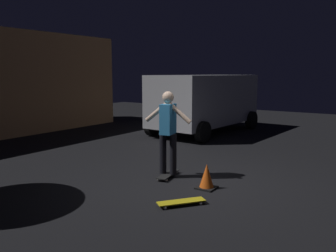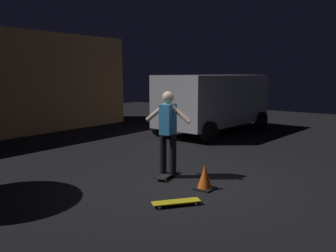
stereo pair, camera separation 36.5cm
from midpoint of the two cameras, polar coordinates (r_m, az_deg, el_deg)
The scene contains 6 objects.
ground_plane at distance 6.99m, azimuth 4.98°, elevation -8.97°, with size 28.00×28.00×0.00m, color black.
parked_van at distance 12.66m, azimuth 8.23°, elevation 4.17°, with size 4.70×2.42×2.03m.
skateboard_ridden at distance 7.27m, azimuth 1.45°, elevation -7.78°, with size 0.80×0.36×0.07m.
skateboard_spare at distance 5.78m, azimuth 3.19°, elevation -12.14°, with size 0.74×0.63×0.07m.
skater at distance 7.06m, azimuth 1.48°, elevation -0.11°, with size 0.42×0.98×1.67m.
traffic_cone at distance 6.55m, azimuth 7.54°, elevation -8.28°, with size 0.34×0.34×0.46m.
Camera 2 is at (-5.55, -3.68, 2.09)m, focal length 37.92 mm.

